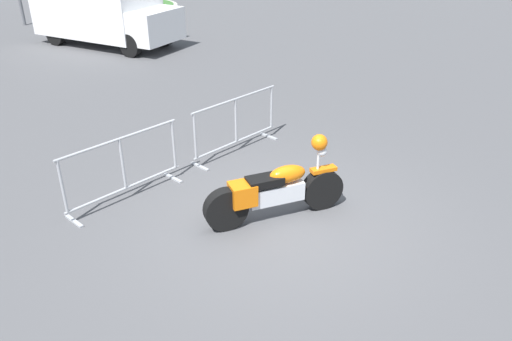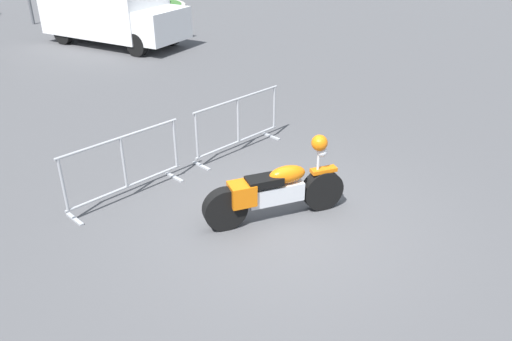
% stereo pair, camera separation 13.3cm
% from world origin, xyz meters
% --- Properties ---
extents(ground_plane, '(120.00, 120.00, 0.00)m').
position_xyz_m(ground_plane, '(0.00, 0.00, 0.00)').
color(ground_plane, '#4C4C4F').
extents(motorcycle, '(2.07, 1.08, 1.24)m').
position_xyz_m(motorcycle, '(0.02, 0.14, 0.47)').
color(motorcycle, black).
rests_on(motorcycle, ground).
extents(crowd_barrier_near, '(2.09, 0.44, 1.07)m').
position_xyz_m(crowd_barrier_near, '(-1.20, 2.22, 0.55)').
color(crowd_barrier_near, '#9EA0A5').
rests_on(crowd_barrier_near, ground).
extents(crowd_barrier_far, '(2.09, 0.44, 1.07)m').
position_xyz_m(crowd_barrier_far, '(1.25, 2.22, 0.55)').
color(crowd_barrier_far, '#9EA0A5').
rests_on(crowd_barrier_far, ground).
extents(delivery_van, '(3.18, 5.33, 2.31)m').
position_xyz_m(delivery_van, '(4.19, 11.56, 1.24)').
color(delivery_van, white).
rests_on(delivery_van, ground).
extents(planter_island, '(4.64, 4.64, 1.04)m').
position_xyz_m(planter_island, '(8.89, 16.94, 0.31)').
color(planter_island, '#ADA89E').
rests_on(planter_island, ground).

